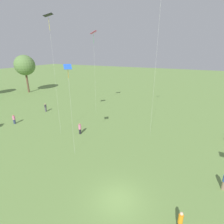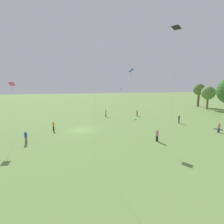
# 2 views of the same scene
# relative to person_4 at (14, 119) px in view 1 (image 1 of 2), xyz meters

# --- Properties ---
(ground_plane) EXTENTS (240.00, 240.00, 0.00)m
(ground_plane) POSITION_rel_person_4_xyz_m (-7.28, -23.09, -0.82)
(ground_plane) COLOR #6B8E47
(tree_6) EXTENTS (5.82, 5.82, 10.99)m
(tree_6) POSITION_rel_person_4_xyz_m (18.31, 18.24, 7.20)
(tree_6) COLOR brown
(tree_6) RESTS_ON ground_plane
(person_4) EXTENTS (0.57, 0.57, 1.68)m
(person_4) POSITION_rel_person_4_xyz_m (0.00, 0.00, 0.00)
(person_4) COLOR #333D5B
(person_4) RESTS_ON ground_plane
(person_7) EXTENTS (0.51, 0.51, 1.74)m
(person_7) POSITION_rel_person_4_xyz_m (7.18, -0.08, 0.03)
(person_7) COLOR #4C4C51
(person_7) RESTS_ON ground_plane
(person_8) EXTENTS (0.48, 0.48, 1.77)m
(person_8) POSITION_rel_person_4_xyz_m (1.76, -12.69, 0.05)
(person_8) COLOR #232328
(person_8) RESTS_ON ground_plane
(person_9) EXTENTS (0.39, 0.39, 1.77)m
(person_9) POSITION_rel_person_4_xyz_m (-7.90, -28.11, 0.07)
(person_9) COLOR #232328
(person_9) RESTS_ON ground_plane
(kite_0) EXTENTS (1.53, 1.51, 16.53)m
(kite_0) POSITION_rel_person_4_xyz_m (0.67, -9.82, 14.93)
(kite_0) COLOR black
(kite_0) RESTS_ON ground_plane
(kite_5) EXTENTS (1.47, 1.38, 15.59)m
(kite_5) POSITION_rel_person_4_xyz_m (11.91, -9.50, 13.99)
(kite_5) COLOR #E54C99
(kite_5) RESTS_ON ground_plane
(kite_6) EXTENTS (1.06, 1.06, 10.80)m
(kite_6) POSITION_rel_person_4_xyz_m (-2.93, -15.20, 9.25)
(kite_6) COLOR blue
(kite_6) RESTS_ON ground_plane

